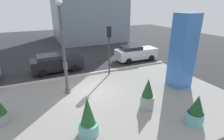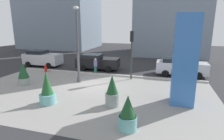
{
  "view_description": "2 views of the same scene",
  "coord_description": "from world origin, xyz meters",
  "views": [
    {
      "loc": [
        -3.16,
        -10.79,
        5.94
      ],
      "look_at": [
        1.64,
        -0.18,
        1.47
      ],
      "focal_mm": 27.89,
      "sensor_mm": 36.0,
      "label": 1
    },
    {
      "loc": [
        5.35,
        -13.34,
        4.74
      ],
      "look_at": [
        1.78,
        -0.85,
        1.57
      ],
      "focal_mm": 29.97,
      "sensor_mm": 36.0,
      "label": 2
    }
  ],
  "objects": [
    {
      "name": "plaza_pavement",
      "position": [
        0.0,
        -2.0,
        0.0
      ],
      "size": [
        18.0,
        10.0,
        0.02
      ],
      "primitive_type": "cube",
      "color": "gray",
      "rests_on": "ground_plane"
    },
    {
      "name": "potted_plant_by_pillar",
      "position": [
        -5.44,
        -1.42,
        0.88
      ],
      "size": [
        0.9,
        0.9,
        1.82
      ],
      "color": "gray",
      "rests_on": "ground_plane"
    },
    {
      "name": "car_far_lane",
      "position": [
        -1.59,
        5.16,
        0.84
      ],
      "size": [
        4.57,
        2.22,
        1.65
      ],
      "color": "black",
      "rests_on": "ground_plane"
    },
    {
      "name": "potted_plant_curbside",
      "position": [
        -1.39,
        -4.12,
        0.85
      ],
      "size": [
        0.99,
        0.99,
        2.02
      ],
      "color": "#6BB2B2",
      "rests_on": "ground_plane"
    },
    {
      "name": "car_intersection",
      "position": [
        -8.39,
        5.08,
        0.93
      ],
      "size": [
        4.32,
        2.16,
        1.84
      ],
      "color": "silver",
      "rests_on": "ground_plane"
    },
    {
      "name": "art_pillar_blue",
      "position": [
        6.49,
        -1.81,
        2.69
      ],
      "size": [
        1.35,
        1.35,
        5.37
      ],
      "primitive_type": "cube",
      "color": "#3870BC",
      "rests_on": "ground_plane"
    },
    {
      "name": "potted_plant_mid_plaza",
      "position": [
        2.51,
        -3.37,
        0.87
      ],
      "size": [
        0.83,
        0.83,
        1.91
      ],
      "color": "gray",
      "rests_on": "ground_plane"
    },
    {
      "name": "lamp_post",
      "position": [
        -1.51,
        0.47,
        2.99
      ],
      "size": [
        0.44,
        0.44,
        6.13
      ],
      "color": "#4C4C51",
      "rests_on": "ground_plane"
    },
    {
      "name": "ground_plane",
      "position": [
        0.0,
        4.0,
        0.0
      ],
      "size": [
        60.0,
        60.0,
        0.0
      ],
      "primitive_type": "plane",
      "color": "#2D2D30"
    },
    {
      "name": "fire_hydrant",
      "position": [
        -6.3,
        2.68,
        0.37
      ],
      "size": [
        0.36,
        0.26,
        0.75
      ],
      "color": "red",
      "rests_on": "ground_plane"
    },
    {
      "name": "pedestrian_on_sidewalk",
      "position": [
        -1.09,
        3.3,
        0.87
      ],
      "size": [
        0.38,
        0.38,
        1.58
      ],
      "color": "#236656",
      "rests_on": "ground_plane"
    },
    {
      "name": "potted_plant_near_left",
      "position": [
        3.9,
        -5.67,
        0.77
      ],
      "size": [
        0.88,
        0.88,
        1.69
      ],
      "color": "#6BB2B2",
      "rests_on": "ground_plane"
    },
    {
      "name": "traffic_light_far_side",
      "position": [
        2.58,
        2.52,
        2.87
      ],
      "size": [
        0.28,
        0.42,
        4.22
      ],
      "color": "#333833",
      "rests_on": "ground_plane"
    },
    {
      "name": "car_passing_lane",
      "position": [
        6.85,
        5.03,
        0.85
      ],
      "size": [
        4.59,
        2.03,
        1.67
      ],
      "color": "silver",
      "rests_on": "ground_plane"
    },
    {
      "name": "curb_strip",
      "position": [
        0.0,
        3.12,
        0.08
      ],
      "size": [
        18.0,
        0.24,
        0.16
      ],
      "primitive_type": "cube",
      "color": "#B7B2A8",
      "rests_on": "ground_plane"
    }
  ]
}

